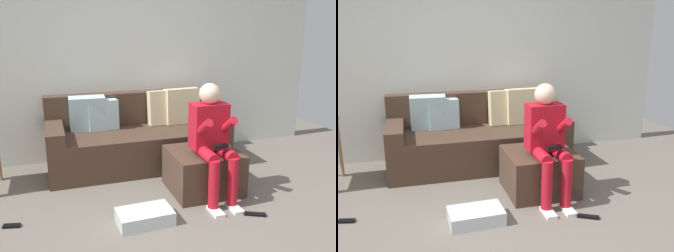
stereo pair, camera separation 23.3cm
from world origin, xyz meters
TOP-DOWN VIEW (x-y plane):
  - ground_plane at (0.00, 0.00)m, footprint 7.00×7.00m
  - wall_back at (0.00, 2.23)m, footprint 5.39×0.10m
  - couch_sectional at (0.04, 1.80)m, footprint 2.14×0.90m
  - ottoman at (0.51, 0.82)m, footprint 0.70×0.65m
  - person_seated at (0.52, 0.65)m, footprint 0.35×0.64m
  - storage_bin at (-0.25, 0.36)m, footprint 0.49×0.32m
  - remote_near_ottoman at (0.75, 0.17)m, footprint 0.20×0.14m
  - remote_by_storage_bin at (-0.08, 0.26)m, footprint 0.15×0.08m
  - remote_under_side_table at (-1.36, 0.66)m, footprint 0.15×0.09m

SIDE VIEW (x-z plane):
  - ground_plane at x=0.00m, z-range 0.00..0.00m
  - remote_near_ottoman at x=0.75m, z-range 0.00..0.02m
  - remote_by_storage_bin at x=-0.08m, z-range 0.00..0.02m
  - remote_under_side_table at x=-1.36m, z-range 0.00..0.02m
  - storage_bin at x=-0.25m, z-range 0.00..0.12m
  - ottoman at x=0.51m, z-range 0.00..0.44m
  - couch_sectional at x=0.04m, z-range -0.11..0.79m
  - person_seated at x=0.52m, z-range 0.08..1.23m
  - wall_back at x=0.00m, z-range 0.00..2.44m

